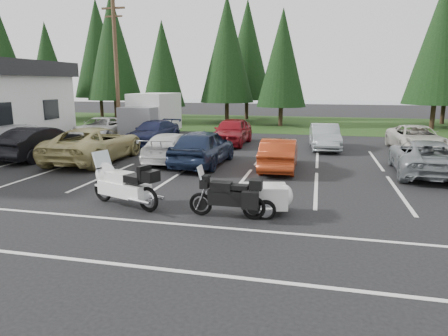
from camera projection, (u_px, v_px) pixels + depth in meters
ground at (220, 190)px, 13.60m from camera, size 120.00×120.00×0.00m
grass_strip at (283, 123)px, 36.45m from camera, size 80.00×16.00×0.01m
lake_water at (324, 106)px, 65.06m from camera, size 70.00×50.00×0.02m
utility_pole at (116, 66)px, 26.30m from camera, size 1.60×0.26×9.00m
box_truck at (149, 115)px, 27.00m from camera, size 2.40×5.60×2.90m
stall_markings at (232, 177)px, 15.51m from camera, size 32.00×16.00×0.01m
conifer_0 at (3, 56)px, 40.03m from camera, size 4.58×4.58×10.66m
conifer_1 at (47, 64)px, 37.62m from camera, size 3.96×3.96×9.22m
conifer_2 at (113, 47)px, 37.47m from camera, size 5.10×5.10×11.89m
conifer_3 at (163, 64)px, 35.24m from camera, size 3.87×3.87×9.02m
conifer_4 at (227, 49)px, 35.17m from camera, size 4.80×4.80×11.17m
conifer_5 at (282, 58)px, 32.99m from camera, size 4.14×4.14×9.63m
conifer_6 at (441, 42)px, 30.54m from camera, size 4.93×4.93×11.48m
conifer_back_a at (98, 49)px, 42.31m from camera, size 5.28×5.28×12.30m
conifer_back_b at (247, 50)px, 39.27m from camera, size 4.97×4.97×11.58m
car_near_0 at (24, 138)px, 20.26m from camera, size 2.22×5.01×1.68m
car_near_1 at (42, 142)px, 19.33m from camera, size 2.02×4.80×1.54m
car_near_2 at (95, 144)px, 18.58m from camera, size 2.76×5.82×1.60m
car_near_3 at (172, 147)px, 18.59m from camera, size 2.08×4.66×1.33m
car_near_4 at (203, 147)px, 17.66m from camera, size 2.11×4.84×1.62m
car_near_5 at (279, 154)px, 16.77m from camera, size 1.51×4.09×1.34m
car_near_6 at (425, 157)px, 15.87m from camera, size 2.58×5.12×1.39m
car_far_0 at (101, 129)px, 25.79m from camera, size 2.65×5.24×1.42m
car_far_1 at (153, 132)px, 24.17m from camera, size 2.31×4.83×1.36m
car_far_2 at (232, 131)px, 23.70m from camera, size 1.93×4.65×1.57m
car_far_3 at (325, 137)px, 22.01m from camera, size 1.78×4.27×1.37m
car_far_4 at (416, 139)px, 21.29m from camera, size 2.57×5.08×1.38m
touring_motorcycle at (124, 180)px, 11.67m from camera, size 3.03×1.84×1.61m
cargo_trailer at (264, 199)px, 11.11m from camera, size 1.96×1.37×0.83m
adventure_motorcycle at (227, 192)px, 10.72m from camera, size 2.34×0.83×1.42m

